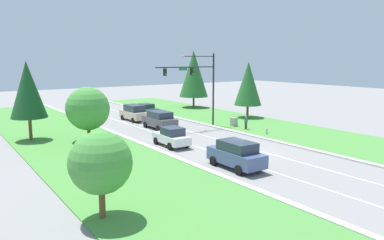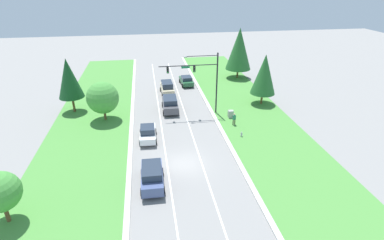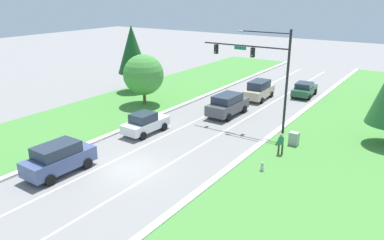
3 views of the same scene
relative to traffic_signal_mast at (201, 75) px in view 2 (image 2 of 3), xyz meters
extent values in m
plane|color=gray|center=(-4.01, -12.23, -5.73)|extent=(160.00, 160.00, 0.00)
cube|color=beige|center=(1.64, -12.23, -5.65)|extent=(0.50, 90.00, 0.15)
cube|color=beige|center=(-9.66, -12.23, -5.65)|extent=(0.50, 90.00, 0.15)
cube|color=#4C8E3D|center=(6.89, -12.23, -5.69)|extent=(10.00, 90.00, 0.08)
cube|color=#4C8E3D|center=(-14.91, -12.23, -5.69)|extent=(10.00, 90.00, 0.08)
cube|color=white|center=(-5.81, -12.23, -5.72)|extent=(0.14, 81.00, 0.01)
cube|color=white|center=(-2.21, -12.23, -5.72)|extent=(0.14, 81.00, 0.01)
cylinder|color=black|center=(2.17, 0.01, -1.40)|extent=(0.20, 0.20, 8.65)
cylinder|color=black|center=(-1.75, 0.01, 1.37)|extent=(7.85, 0.12, 0.12)
cube|color=#147042|center=(-2.15, 0.01, 1.15)|extent=(1.10, 0.04, 0.28)
cylinder|color=black|center=(0.01, 0.01, 2.58)|extent=(4.32, 0.09, 0.09)
ellipsoid|color=gray|center=(-2.15, 0.01, 2.53)|extent=(0.56, 0.28, 0.20)
cube|color=black|center=(-0.97, 0.01, 0.87)|extent=(0.28, 0.32, 0.80)
sphere|color=#2D2D2D|center=(-0.97, -0.16, 1.10)|extent=(0.16, 0.16, 0.16)
sphere|color=#2D2D2D|center=(-0.97, -0.16, 0.87)|extent=(0.16, 0.16, 0.16)
sphere|color=#23D647|center=(-0.97, -0.16, 0.64)|extent=(0.16, 0.16, 0.16)
cube|color=black|center=(-4.50, 0.01, 0.87)|extent=(0.28, 0.32, 0.80)
sphere|color=#2D2D2D|center=(-4.50, -0.16, 1.10)|extent=(0.16, 0.16, 0.16)
sphere|color=#2D2D2D|center=(-4.50, -0.16, 0.87)|extent=(0.16, 0.16, 0.16)
sphere|color=#23D647|center=(-4.50, -0.16, 0.64)|extent=(0.16, 0.16, 0.16)
cube|color=#475684|center=(-7.43, -15.12, -4.88)|extent=(2.06, 4.76, 0.97)
cube|color=#283342|center=(-7.43, -15.23, -4.03)|extent=(1.82, 2.87, 0.72)
cylinder|color=black|center=(-6.44, -13.67, -5.36)|extent=(0.25, 0.73, 0.72)
cylinder|color=black|center=(-8.36, -13.63, -5.36)|extent=(0.25, 0.73, 0.72)
cylinder|color=black|center=(-6.50, -16.60, -5.36)|extent=(0.25, 0.73, 0.72)
cylinder|color=black|center=(-8.42, -16.56, -5.36)|extent=(0.25, 0.73, 0.72)
cube|color=#4C4C51|center=(-4.20, 1.92, -4.87)|extent=(2.19, 5.12, 0.98)
cube|color=#283342|center=(-4.20, 1.79, -4.02)|extent=(1.94, 3.08, 0.73)
cylinder|color=black|center=(-3.14, 3.47, -5.36)|extent=(0.26, 0.73, 0.73)
cylinder|color=black|center=(-5.18, 3.51, -5.36)|extent=(0.26, 0.73, 0.73)
cylinder|color=black|center=(-3.21, 0.32, -5.36)|extent=(0.26, 0.73, 0.73)
cylinder|color=black|center=(-5.25, 0.37, -5.36)|extent=(0.26, 0.73, 0.73)
cube|color=#235633|center=(-0.25, 13.01, -5.05)|extent=(2.15, 4.65, 0.69)
cube|color=#283342|center=(-0.24, 12.74, -4.41)|extent=(1.82, 2.14, 0.59)
cylinder|color=black|center=(0.60, 14.47, -5.40)|extent=(0.28, 0.67, 0.66)
cylinder|color=black|center=(-1.26, 14.36, -5.40)|extent=(0.28, 0.67, 0.66)
cylinder|color=black|center=(0.76, 11.65, -5.40)|extent=(0.28, 0.67, 0.66)
cylinder|color=black|center=(-1.10, 11.55, -5.40)|extent=(0.28, 0.67, 0.66)
cube|color=white|center=(-7.60, -6.26, -5.01)|extent=(1.94, 4.38, 0.75)
cube|color=#283342|center=(-7.61, -6.52, -4.28)|extent=(1.69, 2.00, 0.71)
cylinder|color=black|center=(-6.68, -4.94, -5.39)|extent=(0.26, 0.68, 0.67)
cylinder|color=black|center=(-8.45, -4.89, -5.39)|extent=(0.26, 0.68, 0.67)
cylinder|color=black|center=(-6.76, -7.63, -5.39)|extent=(0.26, 0.68, 0.67)
cylinder|color=black|center=(-8.53, -7.57, -5.39)|extent=(0.26, 0.68, 0.67)
cube|color=beige|center=(-4.05, 8.91, -4.93)|extent=(2.07, 4.82, 0.93)
cube|color=#283342|center=(-4.05, 8.80, -4.04)|extent=(1.81, 2.92, 0.85)
cylinder|color=black|center=(-3.19, 10.42, -5.40)|extent=(0.27, 0.66, 0.65)
cylinder|color=black|center=(-5.03, 10.35, -5.40)|extent=(0.27, 0.66, 0.65)
cylinder|color=black|center=(-3.07, 7.48, -5.40)|extent=(0.27, 0.66, 0.65)
cylinder|color=black|center=(-4.91, 7.41, -5.40)|extent=(0.27, 0.66, 0.65)
cube|color=#9E9E99|center=(3.81, -1.96, -5.18)|extent=(0.70, 0.60, 1.09)
cylinder|color=#42382D|center=(3.49, -4.29, -5.31)|extent=(0.14, 0.14, 0.84)
cylinder|color=#42382D|center=(3.73, -4.21, -5.31)|extent=(0.14, 0.14, 0.84)
cube|color=#287556|center=(3.61, -4.25, -4.59)|extent=(0.43, 0.33, 0.60)
sphere|color=tan|center=(3.61, -4.25, -4.15)|extent=(0.22, 0.22, 0.22)
cylinder|color=#B7B7BC|center=(3.62, -7.51, -5.45)|extent=(0.20, 0.20, 0.55)
sphere|color=#B7B7BC|center=(3.62, -7.51, -5.12)|extent=(0.18, 0.18, 0.18)
cylinder|color=#B7B7BC|center=(3.50, -7.51, -5.42)|extent=(0.10, 0.09, 0.09)
cylinder|color=#B7B7BC|center=(3.74, -7.51, -5.42)|extent=(0.10, 0.09, 0.09)
cylinder|color=brown|center=(10.00, 15.37, -4.80)|extent=(0.32, 0.32, 1.84)
cone|color=#28662D|center=(10.00, 15.37, -0.09)|extent=(4.74, 4.74, 7.58)
cylinder|color=brown|center=(-18.89, -18.06, -4.85)|extent=(0.32, 0.32, 1.75)
cylinder|color=brown|center=(9.81, 2.16, -4.84)|extent=(0.32, 0.32, 1.78)
cone|color=#28662D|center=(9.81, 2.16, -0.99)|extent=(3.69, 3.69, 5.90)
cylinder|color=brown|center=(-13.20, 0.07, -4.90)|extent=(0.32, 0.32, 1.66)
sphere|color=#47933D|center=(-13.20, 0.07, -2.49)|extent=(4.22, 4.22, 4.22)
cylinder|color=brown|center=(-17.86, 3.54, -4.57)|extent=(0.32, 0.32, 2.31)
cone|color=#194C23|center=(-17.86, 3.54, -0.66)|extent=(3.45, 3.45, 5.52)
camera|label=1|loc=(-25.32, -35.31, 2.25)|focal=35.00mm
camera|label=2|loc=(-7.36, -38.14, 11.84)|focal=28.00mm
camera|label=3|loc=(12.33, -28.80, 5.67)|focal=35.00mm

